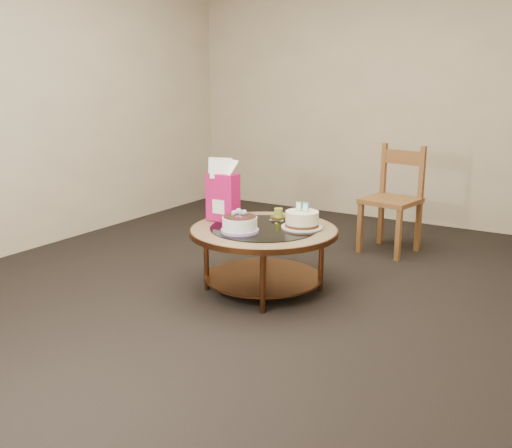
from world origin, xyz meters
The scene contains 8 objects.
ground centered at (0.00, 0.00, 0.00)m, with size 5.00×5.00×0.00m, color black.
room_walls centered at (0.00, 0.00, 1.54)m, with size 4.52×5.02×2.61m.
coffee_table centered at (0.00, 0.00, 0.38)m, with size 1.02×1.02×0.46m.
decorated_cake centered at (-0.08, -0.18, 0.51)m, with size 0.25×0.25×0.15m.
cream_cake centered at (0.23, 0.13, 0.51)m, with size 0.28×0.28×0.18m.
gift_bag centered at (-0.35, 0.02, 0.68)m, with size 0.22×0.16×0.44m.
pillar_candle centered at (-0.03, 0.25, 0.49)m, with size 0.12×0.12×0.09m.
dining_chair centered at (0.45, 1.40, 0.46)m, with size 0.48×0.48×0.91m.
Camera 1 is at (1.93, -3.25, 1.45)m, focal length 40.00 mm.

